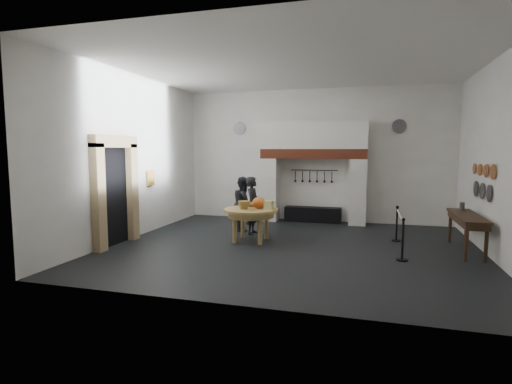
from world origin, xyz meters
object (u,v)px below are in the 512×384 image
(barrier_post_far, at_px, (397,224))
(visitor_near, at_px, (253,205))
(iron_range, at_px, (313,214))
(side_table, at_px, (467,216))
(work_table, at_px, (251,210))
(barrier_post_near, at_px, (403,241))
(visitor_far, at_px, (244,204))

(barrier_post_far, bearing_deg, visitor_near, -177.46)
(barrier_post_far, bearing_deg, iron_range, 138.20)
(visitor_near, xyz_separation_m, side_table, (5.51, -0.56, 0.03))
(iron_range, height_order, side_table, side_table)
(work_table, height_order, visitor_near, visitor_near)
(iron_range, distance_m, barrier_post_near, 5.00)
(visitor_near, xyz_separation_m, barrier_post_far, (3.97, 0.18, -0.39))
(visitor_near, height_order, barrier_post_far, visitor_near)
(barrier_post_near, relative_size, barrier_post_far, 1.00)
(visitor_far, distance_m, barrier_post_far, 4.39)
(work_table, relative_size, visitor_far, 0.88)
(iron_range, bearing_deg, work_table, -109.85)
(visitor_near, height_order, visitor_far, visitor_near)
(visitor_near, bearing_deg, work_table, -167.86)
(work_table, xyz_separation_m, side_table, (5.31, 0.32, 0.03))
(iron_range, bearing_deg, visitor_near, -119.74)
(barrier_post_far, bearing_deg, visitor_far, 177.07)
(barrier_post_near, bearing_deg, side_table, 39.43)
(iron_range, relative_size, visitor_far, 1.16)
(work_table, bearing_deg, iron_range, 70.15)
(side_table, xyz_separation_m, barrier_post_near, (-1.54, -1.26, -0.42))
(iron_range, xyz_separation_m, work_table, (-1.21, -3.35, 0.59))
(side_table, bearing_deg, work_table, -176.58)
(iron_range, xyz_separation_m, visitor_near, (-1.41, -2.47, 0.59))
(iron_range, distance_m, work_table, 3.61)
(work_table, distance_m, barrier_post_near, 3.91)
(work_table, xyz_separation_m, visitor_far, (-0.60, 1.28, -0.02))
(iron_range, distance_m, barrier_post_far, 3.44)
(work_table, bearing_deg, barrier_post_near, -14.08)
(visitor_far, bearing_deg, barrier_post_far, -113.30)
(visitor_far, relative_size, barrier_post_far, 1.83)
(iron_range, distance_m, visitor_near, 2.90)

